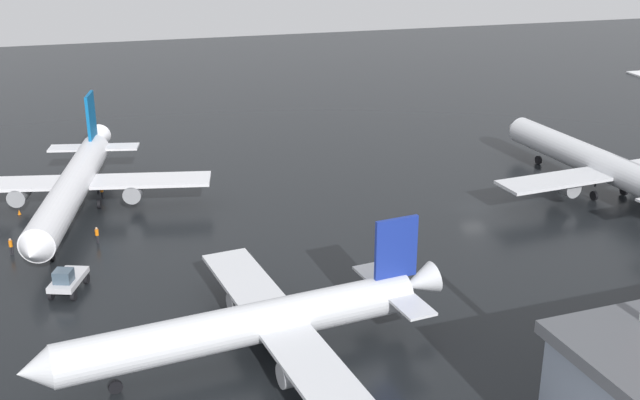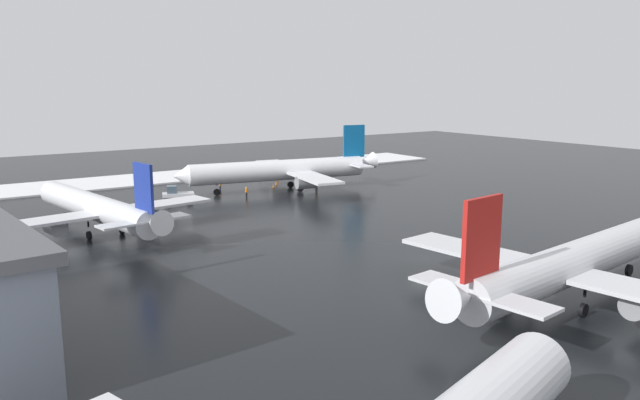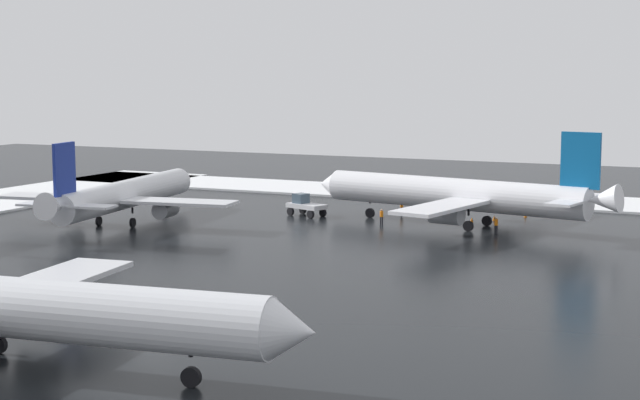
# 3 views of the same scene
# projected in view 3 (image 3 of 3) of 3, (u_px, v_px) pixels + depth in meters

# --- Properties ---
(ground_plane) EXTENTS (240.00, 240.00, 0.00)m
(ground_plane) POSITION_uv_depth(u_px,v_px,m) (158.00, 304.00, 68.69)
(ground_plane) COLOR black
(snow_bank_left) EXTENTS (14.00, 116.00, 0.27)m
(snow_bank_left) POSITION_uv_depth(u_px,v_px,m) (446.00, 195.00, 129.06)
(snow_bank_left) COLOR white
(snow_bank_left) RESTS_ON ground_plane
(airplane_distant_tail) EXTENTS (29.30, 35.05, 10.45)m
(airplane_distant_tail) POSITION_uv_depth(u_px,v_px,m) (460.00, 194.00, 103.05)
(airplane_distant_tail) COLOR white
(airplane_distant_tail) RESTS_ON ground_plane
(airplane_foreground_jet) EXTENTS (29.13, 35.00, 10.39)m
(airplane_foreground_jet) POSITION_uv_depth(u_px,v_px,m) (4.00, 307.00, 53.43)
(airplane_foreground_jet) COLOR silver
(airplane_foreground_jet) RESTS_ON ground_plane
(airplane_far_rear) EXTENTS (32.15, 26.82, 9.56)m
(airplane_far_rear) POSITION_uv_depth(u_px,v_px,m) (124.00, 195.00, 105.06)
(airplane_far_rear) COLOR silver
(airplane_far_rear) RESTS_ON ground_plane
(pushback_tug) EXTENTS (3.60, 5.07, 2.50)m
(pushback_tug) POSITION_uv_depth(u_px,v_px,m) (305.00, 205.00, 111.33)
(pushback_tug) COLOR silver
(pushback_tug) RESTS_ON ground_plane
(ground_crew_near_tug) EXTENTS (0.36, 0.36, 1.71)m
(ground_crew_near_tug) POSITION_uv_depth(u_px,v_px,m) (402.00, 206.00, 112.26)
(ground_crew_near_tug) COLOR black
(ground_crew_near_tug) RESTS_ON ground_plane
(ground_crew_beside_wing) EXTENTS (0.36, 0.36, 1.71)m
(ground_crew_beside_wing) POSITION_uv_depth(u_px,v_px,m) (496.00, 224.00, 98.86)
(ground_crew_beside_wing) COLOR black
(ground_crew_beside_wing) RESTS_ON ground_plane
(ground_crew_mid_apron) EXTENTS (0.36, 0.36, 1.71)m
(ground_crew_mid_apron) POSITION_uv_depth(u_px,v_px,m) (382.00, 216.00, 104.73)
(ground_crew_mid_apron) COLOR black
(ground_crew_mid_apron) RESTS_ON ground_plane
(traffic_cone_near_nose) EXTENTS (0.36, 0.36, 0.55)m
(traffic_cone_near_nose) POSITION_uv_depth(u_px,v_px,m) (494.00, 218.00, 107.95)
(traffic_cone_near_nose) COLOR orange
(traffic_cone_near_nose) RESTS_ON ground_plane
(traffic_cone_mid_line) EXTENTS (0.36, 0.36, 0.55)m
(traffic_cone_mid_line) POSITION_uv_depth(u_px,v_px,m) (525.00, 215.00, 110.30)
(traffic_cone_mid_line) COLOR orange
(traffic_cone_mid_line) RESTS_ON ground_plane
(traffic_cone_wingtip_side) EXTENTS (0.36, 0.36, 0.55)m
(traffic_cone_wingtip_side) POSITION_uv_depth(u_px,v_px,m) (472.00, 220.00, 106.72)
(traffic_cone_wingtip_side) COLOR orange
(traffic_cone_wingtip_side) RESTS_ON ground_plane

